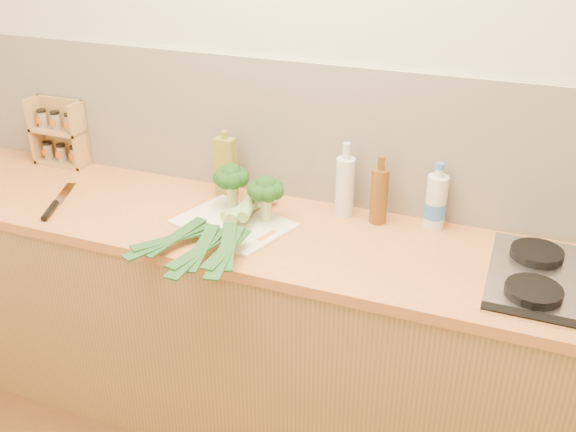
% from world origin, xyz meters
% --- Properties ---
extents(room_shell, '(3.50, 3.50, 3.50)m').
position_xyz_m(room_shell, '(0.00, 1.49, 1.17)').
color(room_shell, beige).
rests_on(room_shell, ground).
extents(counter, '(3.20, 0.62, 0.90)m').
position_xyz_m(counter, '(0.00, 1.20, 0.45)').
color(counter, '#A78045').
rests_on(counter, ground).
extents(chopping_board, '(0.47, 0.40, 0.01)m').
position_xyz_m(chopping_board, '(-0.17, 1.18, 0.91)').
color(chopping_board, white).
rests_on(chopping_board, counter).
extents(broccoli_left, '(0.14, 0.14, 0.18)m').
position_xyz_m(broccoli_left, '(-0.23, 1.29, 1.03)').
color(broccoli_left, '#B5C573').
rests_on(broccoli_left, chopping_board).
extents(broccoli_right, '(0.13, 0.14, 0.17)m').
position_xyz_m(broccoli_right, '(-0.07, 1.24, 1.03)').
color(broccoli_right, '#B5C573').
rests_on(broccoli_right, chopping_board).
extents(leek_front, '(0.32, 0.64, 0.04)m').
position_xyz_m(leek_front, '(-0.20, 1.16, 0.94)').
color(leek_front, white).
rests_on(leek_front, chopping_board).
extents(leek_mid, '(0.10, 0.69, 0.04)m').
position_xyz_m(leek_mid, '(-0.15, 1.13, 0.95)').
color(leek_mid, white).
rests_on(leek_mid, chopping_board).
extents(leek_back, '(0.19, 0.65, 0.04)m').
position_xyz_m(leek_back, '(-0.10, 1.11, 0.97)').
color(leek_back, white).
rests_on(leek_back, chopping_board).
extents(chefs_knife, '(0.16, 0.33, 0.03)m').
position_xyz_m(chefs_knife, '(-0.87, 1.05, 0.91)').
color(chefs_knife, silver).
rests_on(chefs_knife, counter).
extents(spice_rack, '(0.24, 0.10, 0.29)m').
position_xyz_m(spice_rack, '(-1.13, 1.44, 1.03)').
color(spice_rack, '#AD824A').
rests_on(spice_rack, counter).
extents(oil_tin, '(0.08, 0.05, 0.27)m').
position_xyz_m(oil_tin, '(-0.31, 1.40, 1.02)').
color(oil_tin, olive).
rests_on(oil_tin, counter).
extents(glass_bottle, '(0.07, 0.07, 0.29)m').
position_xyz_m(glass_bottle, '(0.18, 1.41, 1.02)').
color(glass_bottle, silver).
rests_on(glass_bottle, counter).
extents(amber_bottle, '(0.06, 0.06, 0.26)m').
position_xyz_m(amber_bottle, '(0.31, 1.39, 1.01)').
color(amber_bottle, '#5E3A12').
rests_on(amber_bottle, counter).
extents(water_bottle, '(0.08, 0.08, 0.23)m').
position_xyz_m(water_bottle, '(0.51, 1.43, 0.99)').
color(water_bottle, silver).
rests_on(water_bottle, counter).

